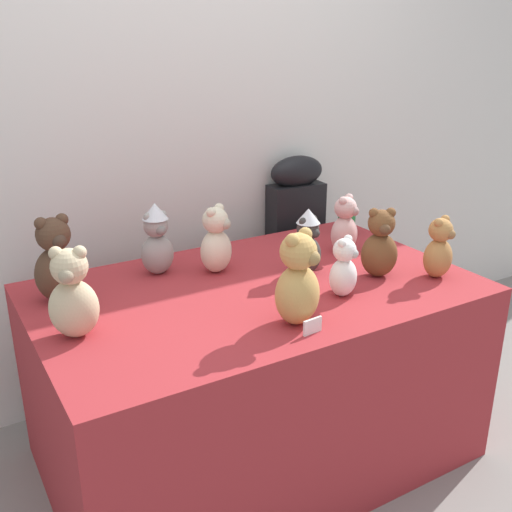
# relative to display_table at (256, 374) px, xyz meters

# --- Properties ---
(ground_plane) EXTENTS (10.00, 10.00, 0.00)m
(ground_plane) POSITION_rel_display_table_xyz_m (0.00, -0.25, -0.37)
(ground_plane) COLOR gray
(wall_back) EXTENTS (7.00, 0.08, 2.60)m
(wall_back) POSITION_rel_display_table_xyz_m (0.00, 0.74, 0.93)
(wall_back) COLOR silver
(wall_back) RESTS_ON ground_plane
(display_table) EXTENTS (1.59, 0.98, 0.74)m
(display_table) POSITION_rel_display_table_xyz_m (0.00, 0.00, 0.00)
(display_table) COLOR maroon
(display_table) RESTS_ON ground_plane
(instrument_case) EXTENTS (0.29, 0.14, 1.06)m
(instrument_case) POSITION_rel_display_table_xyz_m (0.60, 0.62, 0.16)
(instrument_case) COLOR black
(instrument_case) RESTS_ON ground_plane
(teddy_bear_cocoa) EXTENTS (0.18, 0.16, 0.31)m
(teddy_bear_cocoa) POSITION_rel_display_table_xyz_m (-0.64, 0.25, 0.51)
(teddy_bear_cocoa) COLOR #4C3323
(teddy_bear_cocoa) RESTS_ON display_table
(teddy_bear_honey) EXTENTS (0.20, 0.19, 0.31)m
(teddy_bear_honey) POSITION_rel_display_table_xyz_m (-0.03, -0.32, 0.51)
(teddy_bear_honey) COLOR tan
(teddy_bear_honey) RESTS_ON display_table
(teddy_bear_charcoal) EXTENTS (0.14, 0.12, 0.26)m
(teddy_bear_charcoal) POSITION_rel_display_table_xyz_m (0.24, 0.01, 0.50)
(teddy_bear_charcoal) COLOR #383533
(teddy_bear_charcoal) RESTS_ON display_table
(teddy_bear_cream) EXTENTS (0.18, 0.17, 0.27)m
(teddy_bear_cream) POSITION_rel_display_table_xyz_m (-0.06, 0.21, 0.49)
(teddy_bear_cream) COLOR beige
(teddy_bear_cream) RESTS_ON display_table
(teddy_bear_caramel) EXTENTS (0.15, 0.14, 0.24)m
(teddy_bear_caramel) POSITION_rel_display_table_xyz_m (0.64, -0.27, 0.48)
(teddy_bear_caramel) COLOR #B27A42
(teddy_bear_caramel) RESTS_ON display_table
(teddy_bear_blush) EXTENTS (0.16, 0.15, 0.25)m
(teddy_bear_blush) POSITION_rel_display_table_xyz_m (0.51, 0.13, 0.49)
(teddy_bear_blush) COLOR beige
(teddy_bear_blush) RESTS_ON display_table
(teddy_bear_ash) EXTENTS (0.13, 0.12, 0.28)m
(teddy_bear_ash) POSITION_rel_display_table_xyz_m (-0.26, 0.30, 0.51)
(teddy_bear_ash) COLOR gray
(teddy_bear_ash) RESTS_ON display_table
(teddy_bear_chestnut) EXTENTS (0.18, 0.17, 0.27)m
(teddy_bear_chestnut) POSITION_rel_display_table_xyz_m (0.46, -0.15, 0.50)
(teddy_bear_chestnut) COLOR brown
(teddy_bear_chestnut) RESTS_ON display_table
(teddy_bear_snow) EXTENTS (0.14, 0.14, 0.22)m
(teddy_bear_snow) POSITION_rel_display_table_xyz_m (0.23, -0.22, 0.47)
(teddy_bear_snow) COLOR white
(teddy_bear_snow) RESTS_ON display_table
(teddy_bear_sand) EXTENTS (0.19, 0.18, 0.29)m
(teddy_bear_sand) POSITION_rel_display_table_xyz_m (-0.67, -0.05, 0.51)
(teddy_bear_sand) COLOR #CCB78E
(teddy_bear_sand) RESTS_ON display_table
(party_cup_green) EXTENTS (0.08, 0.08, 0.11)m
(party_cup_green) POSITION_rel_display_table_xyz_m (0.67, 0.31, 0.42)
(party_cup_green) COLOR #238C3D
(party_cup_green) RESTS_ON display_table
(name_card_front_left) EXTENTS (0.07, 0.02, 0.05)m
(name_card_front_left) POSITION_rel_display_table_xyz_m (-0.03, -0.40, 0.39)
(name_card_front_left) COLOR white
(name_card_front_left) RESTS_ON display_table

